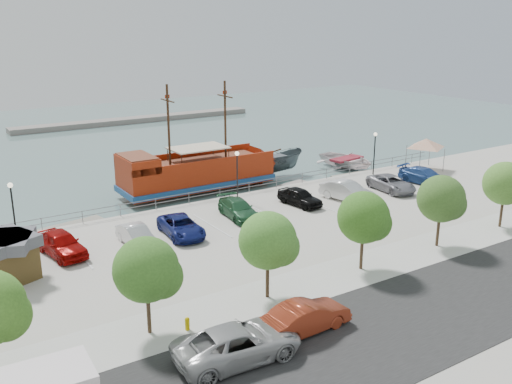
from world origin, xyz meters
TOP-DOWN VIEW (x-y plane):
  - ground at (0.00, 0.00)m, footprint 160.00×160.00m
  - street at (0.00, -16.00)m, footprint 100.00×8.00m
  - sidewalk at (0.00, -10.00)m, footprint 100.00×4.00m
  - seawall_railing at (0.00, 7.80)m, footprint 50.00×0.06m
  - far_shore at (10.00, 55.00)m, footprint 40.00×3.00m
  - pirate_ship at (1.06, 13.70)m, footprint 17.30×4.88m
  - patrol_boat at (9.55, 14.26)m, footprint 6.30×2.41m
  - speedboat at (18.10, 12.83)m, footprint 5.79×7.46m
  - dock_west at (-14.43, 9.20)m, footprint 7.66×3.45m
  - dock_mid at (6.91, 9.20)m, footprint 6.90×3.26m
  - dock_east at (16.60, 9.20)m, footprint 6.23×1.98m
  - shed at (-19.84, 0.24)m, footprint 4.36×4.36m
  - canopy_tent at (22.00, 5.21)m, footprint 5.61×5.61m
  - street_van at (-12.52, -14.34)m, footprint 6.13×3.12m
  - street_sedan at (-8.41, -14.03)m, footprint 4.79×1.84m
  - fire_hydrant at (-13.33, -10.80)m, footprint 0.25×0.25m
  - lamp_post_left at (-18.00, 6.50)m, footprint 0.36×0.36m
  - lamp_post_mid at (0.00, 6.50)m, footprint 0.36×0.36m
  - lamp_post_right at (16.00, 6.50)m, footprint 0.36×0.36m
  - tree_b at (-14.85, -10.07)m, footprint 3.30×3.20m
  - tree_c at (-7.85, -10.07)m, footprint 3.30×3.20m
  - tree_d at (-0.85, -10.07)m, footprint 3.30×3.20m
  - tree_e at (6.15, -10.07)m, footprint 3.30×3.20m
  - tree_f at (13.15, -10.07)m, footprint 3.30×3.20m
  - parked_car_a at (-15.98, 2.33)m, footprint 2.69×5.05m
  - parked_car_b at (-11.21, 1.28)m, footprint 1.62×4.26m
  - parked_car_c at (-7.82, 1.32)m, footprint 2.70×5.16m
  - parked_car_d at (-2.33, 2.51)m, footprint 2.53×5.07m
  - parked_car_e at (3.63, 2.42)m, footprint 2.20×4.47m
  - parked_car_f at (7.85, 1.24)m, footprint 2.69×5.25m
  - parked_car_g at (13.17, 1.29)m, footprint 2.87×5.30m
  - parked_car_h at (17.62, 1.33)m, footprint 2.87×5.46m

SIDE VIEW (x-z plane):
  - ground at x=0.00m, z-range -1.00..-1.00m
  - dock_east at x=16.60m, z-range -1.00..-0.65m
  - dock_mid at x=6.91m, z-range -1.00..-0.62m
  - dock_west at x=-14.43m, z-range -1.00..-0.58m
  - far_shore at x=10.00m, z-range -1.00..-0.20m
  - speedboat at x=18.10m, z-range -1.00..0.42m
  - street at x=0.00m, z-range -0.01..0.03m
  - sidewalk at x=0.00m, z-range -0.01..0.04m
  - patrol_boat at x=9.55m, z-range -1.00..1.43m
  - fire_hydrant at x=-13.33m, z-range 0.03..0.76m
  - seawall_railing at x=0.00m, z-range 0.03..1.03m
  - parked_car_c at x=-7.82m, z-range 0.00..1.39m
  - parked_car_b at x=-11.21m, z-range 0.00..1.39m
  - parked_car_g at x=13.17m, z-range 0.00..1.41m
  - parked_car_d at x=-2.33m, z-range 0.00..1.41m
  - parked_car_e at x=3.63m, z-range 0.00..1.47m
  - parked_car_h at x=17.62m, z-range 0.00..1.51m
  - street_sedan at x=-8.41m, z-range 0.00..1.56m
  - parked_car_a at x=-15.98m, z-range 0.00..1.64m
  - parked_car_f at x=7.85m, z-range 0.00..1.65m
  - pirate_ship at x=1.06m, z-range -4.62..6.27m
  - street_van at x=-12.52m, z-range 0.00..1.66m
  - shed at x=-19.84m, z-range 0.09..2.86m
  - lamp_post_left at x=-18.00m, z-range 0.80..5.08m
  - lamp_post_mid at x=0.00m, z-range 0.80..5.08m
  - lamp_post_right at x=16.00m, z-range 0.80..5.08m
  - canopy_tent at x=22.00m, z-range 1.37..5.08m
  - tree_b at x=-14.85m, z-range 0.80..5.80m
  - tree_c at x=-7.85m, z-range 0.80..5.80m
  - tree_d at x=-0.85m, z-range 0.80..5.80m
  - tree_e at x=6.15m, z-range 0.80..5.80m
  - tree_f at x=13.15m, z-range 0.80..5.80m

